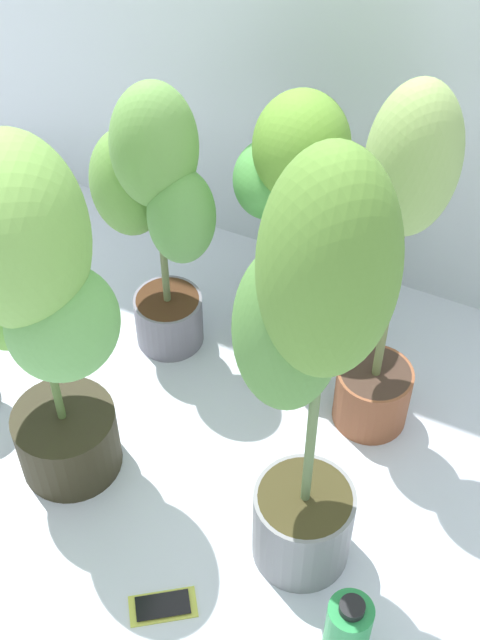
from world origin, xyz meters
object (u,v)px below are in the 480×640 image
Objects in this scene: potted_plant_front_left at (29,293)px; potted_plant_front_right at (309,357)px; potted_plant_back_center at (296,211)px; potted_plant_back_right at (388,247)px; cell_phone at (163,606)px; nutrient_bottle at (347,632)px; potted_plant_back_left at (155,202)px.

potted_plant_front_right is at bearing 1.80° from potted_plant_front_left.
potted_plant_back_right is at bearing -30.32° from potted_plant_back_center.
potted_plant_back_center reaches higher than cell_phone.
cell_phone is at bearing -106.66° from potted_plant_back_right.
cell_phone is (-0.19, -0.26, -0.63)m from potted_plant_front_right.
potted_plant_back_right reaches higher than potted_plant_back_center.
potted_plant_front_left is 0.92m from nutrient_bottle.
potted_plant_front_right is 0.73m from potted_plant_back_left.
potted_plant_front_right is 1.13× the size of potted_plant_back_right.
cell_phone is at bearing -169.83° from nutrient_bottle.
potted_plant_back_left is (-0.57, 0.02, -0.09)m from potted_plant_back_right.
potted_plant_front_right is 1.16× the size of potted_plant_front_left.
potted_plant_front_right reaches higher than cell_phone.
nutrient_bottle is (0.38, 0.07, 0.10)m from cell_phone.
cell_phone is at bearing -31.29° from potted_plant_front_left.
potted_plant_back_left reaches higher than nutrient_bottle.
potted_plant_back_left reaches higher than cell_phone.
nutrient_bottle is (0.19, -0.19, -0.53)m from potted_plant_front_right.
potted_plant_back_right is 0.74m from potted_plant_front_left.
potted_plant_back_left is at bearing -7.02° from cell_phone.
cell_phone is (-0.20, -0.68, -0.55)m from potted_plant_back_right.
potted_plant_front_left reaches higher than potted_plant_back_center.
potted_plant_back_center is at bearing 149.68° from potted_plant_back_right.
potted_plant_front_right is 0.71m from cell_phone.
potted_plant_front_left is 5.90× the size of cell_phone.
potted_plant_front_right reaches higher than potted_plant_back_left.
nutrient_bottle is at bearing -12.39° from potted_plant_front_left.
potted_plant_front_right is 0.59m from potted_plant_front_left.
nutrient_bottle is at bearing -39.69° from potted_plant_back_left.
potted_plant_back_left is (-0.56, 0.44, -0.17)m from potted_plant_front_right.
potted_plant_back_right is 1.03× the size of potted_plant_front_left.
potted_plant_back_right reaches higher than nutrient_bottle.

